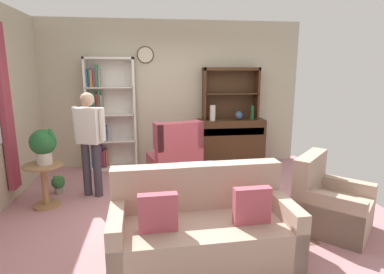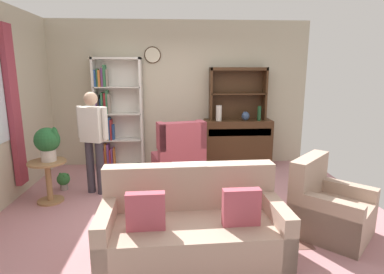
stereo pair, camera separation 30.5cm
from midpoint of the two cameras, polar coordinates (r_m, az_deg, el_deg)
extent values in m
cube|color=#B27A7F|center=(4.49, -2.94, -12.66)|extent=(5.40, 4.60, 0.02)
cube|color=#BCB299|center=(6.22, -4.74, 7.75)|extent=(5.00, 0.06, 2.80)
cylinder|color=beige|center=(6.16, -9.96, 14.54)|extent=(0.28, 0.03, 0.28)
torus|color=#382314|center=(6.16, -9.96, 14.54)|extent=(0.31, 0.02, 0.31)
cube|color=#422816|center=(6.26, 3.11, 9.83)|extent=(0.28, 0.03, 0.36)
cube|color=#9E3847|center=(5.09, -32.35, 4.37)|extent=(0.08, 0.24, 2.30)
cube|color=brown|center=(4.24, 0.19, -14.04)|extent=(2.28, 1.74, 0.01)
cube|color=silver|center=(6.19, -19.77, 3.80)|extent=(0.04, 0.30, 2.10)
cube|color=silver|center=(6.07, -11.79, 4.10)|extent=(0.04, 0.30, 2.10)
cube|color=silver|center=(6.06, -16.39, 13.64)|extent=(0.90, 0.30, 0.04)
cube|color=silver|center=(6.33, -15.28, -5.30)|extent=(0.90, 0.30, 0.04)
cube|color=silver|center=(6.25, -15.64, 4.14)|extent=(0.90, 0.01, 2.10)
cube|color=silver|center=(6.20, -15.55, -0.66)|extent=(0.86, 0.30, 0.02)
cube|color=#284C8C|center=(6.33, -18.97, -3.71)|extent=(0.03, 0.14, 0.33)
cube|color=gray|center=(6.32, -18.66, -3.68)|extent=(0.02, 0.16, 0.34)
cube|color=#B22D33|center=(6.32, -18.34, -3.84)|extent=(0.03, 0.19, 0.30)
cube|color=#CC7233|center=(6.30, -18.02, -3.31)|extent=(0.04, 0.14, 0.42)
cube|color=#723F7F|center=(6.29, -17.58, -3.33)|extent=(0.04, 0.19, 0.41)
cube|color=#B22D33|center=(6.29, -17.18, -3.79)|extent=(0.03, 0.20, 0.31)
cube|color=#723F7F|center=(6.29, -16.89, -3.66)|extent=(0.03, 0.22, 0.33)
cube|color=#CC7233|center=(6.28, -16.58, -3.65)|extent=(0.03, 0.13, 0.33)
cube|color=silver|center=(6.11, -15.82, 3.96)|extent=(0.86, 0.30, 0.02)
cube|color=#CC7233|center=(6.20, -19.25, 1.24)|extent=(0.04, 0.16, 0.43)
cube|color=#337247|center=(6.20, -18.80, 0.84)|extent=(0.03, 0.17, 0.34)
cube|color=#CC7233|center=(6.19, -18.44, 1.06)|extent=(0.04, 0.15, 0.39)
cube|color=gold|center=(6.18, -18.01, 1.22)|extent=(0.04, 0.11, 0.42)
cube|color=gold|center=(6.18, -17.69, 0.99)|extent=(0.02, 0.20, 0.37)
cube|color=#284C8C|center=(6.17, -17.42, 1.30)|extent=(0.03, 0.19, 0.43)
cube|color=#B22D33|center=(6.16, -17.11, 1.10)|extent=(0.02, 0.22, 0.39)
cube|color=#284C8C|center=(6.17, -16.77, 0.69)|extent=(0.04, 0.11, 0.29)
cube|color=silver|center=(6.06, -16.10, 8.68)|extent=(0.86, 0.30, 0.02)
cube|color=#723F7F|center=(6.14, -19.63, 5.43)|extent=(0.02, 0.16, 0.34)
cube|color=#3F3833|center=(6.13, -19.32, 5.51)|extent=(0.02, 0.19, 0.35)
cube|color=#284C8C|center=(6.13, -18.96, 5.20)|extent=(0.03, 0.12, 0.28)
cube|color=#337247|center=(6.12, -18.66, 5.76)|extent=(0.03, 0.23, 0.40)
cube|color=#B22D33|center=(6.11, -18.22, 5.72)|extent=(0.04, 0.15, 0.39)
cube|color=#337247|center=(6.10, -17.87, 6.00)|extent=(0.03, 0.19, 0.44)
cube|color=gray|center=(6.10, -17.51, 5.69)|extent=(0.03, 0.21, 0.37)
cube|color=#284C8C|center=(6.11, -19.91, 10.01)|extent=(0.03, 0.16, 0.31)
cube|color=#337247|center=(6.10, -19.55, 10.12)|extent=(0.02, 0.16, 0.33)
cube|color=#CC7233|center=(6.09, -19.20, 10.04)|extent=(0.04, 0.21, 0.31)
cube|color=#723F7F|center=(6.08, -18.78, 10.22)|extent=(0.04, 0.14, 0.34)
cube|color=#337247|center=(6.07, -18.36, 10.53)|extent=(0.04, 0.16, 0.40)
cube|color=gray|center=(6.07, -17.96, 10.15)|extent=(0.03, 0.13, 0.31)
cube|color=#422816|center=(6.24, 5.68, -0.51)|extent=(1.30, 0.45, 0.82)
cube|color=#422816|center=(6.09, 0.44, -5.27)|extent=(0.06, 0.06, 0.10)
cube|color=#422816|center=(6.36, 11.24, -4.74)|extent=(0.06, 0.06, 0.10)
cube|color=#422816|center=(6.42, 0.00, -4.34)|extent=(0.06, 0.06, 0.10)
cube|color=#422816|center=(6.68, 10.28, -3.88)|extent=(0.06, 0.06, 0.10)
cube|color=#352012|center=(5.99, 6.20, 0.94)|extent=(1.20, 0.01, 0.14)
cube|color=#422816|center=(6.09, 0.78, 7.89)|extent=(0.04, 0.26, 1.00)
cube|color=#422816|center=(6.33, 10.41, 7.86)|extent=(0.04, 0.26, 1.00)
cube|color=#422816|center=(6.17, 5.78, 12.25)|extent=(1.10, 0.26, 0.06)
cube|color=#422816|center=(6.19, 5.69, 7.90)|extent=(1.06, 0.26, 0.02)
cube|color=#422816|center=(6.31, 5.43, 7.98)|extent=(1.10, 0.01, 1.00)
cylinder|color=beige|center=(5.99, 2.33, 4.41)|extent=(0.11, 0.11, 0.29)
ellipsoid|color=#33476B|center=(6.12, 7.11, 3.91)|extent=(0.15, 0.15, 0.17)
cylinder|color=#194223|center=(6.16, 9.52, 4.39)|extent=(0.07, 0.07, 0.28)
cube|color=tan|center=(3.28, -0.73, -18.32)|extent=(1.83, 0.91, 0.42)
cube|color=tan|center=(3.38, -1.63, -8.93)|extent=(1.81, 0.26, 0.48)
cube|color=tan|center=(3.23, -16.17, -17.53)|extent=(0.17, 0.85, 0.60)
cube|color=tan|center=(3.45, 13.53, -15.36)|extent=(0.17, 0.85, 0.60)
cube|color=#B74C5B|center=(2.96, -9.25, -13.49)|extent=(0.36, 0.11, 0.36)
cube|color=#B74C5B|center=(3.09, 8.07, -12.30)|extent=(0.36, 0.11, 0.36)
cube|color=white|center=(3.30, -1.66, -5.00)|extent=(0.37, 0.19, 0.00)
cube|color=tan|center=(4.12, 22.35, -12.79)|extent=(1.08, 1.08, 0.40)
cube|color=tan|center=(4.04, 18.73, -6.31)|extent=(0.66, 0.66, 0.48)
cube|color=tan|center=(3.82, 21.22, -13.47)|extent=(0.65, 0.65, 0.55)
cube|color=tan|center=(4.37, 23.48, -10.39)|extent=(0.65, 0.65, 0.55)
cube|color=#B74C5B|center=(5.49, -4.96, -5.53)|extent=(0.95, 0.97, 0.42)
cube|color=#B74C5B|center=(5.07, -4.07, -0.84)|extent=(0.81, 0.39, 0.63)
cube|color=#B74C5B|center=(5.20, -0.66, 0.58)|extent=(0.17, 0.30, 0.44)
cube|color=#B74C5B|center=(5.00, -7.93, -0.01)|extent=(0.17, 0.30, 0.44)
cylinder|color=#997047|center=(4.81, -27.25, -4.63)|extent=(0.52, 0.52, 0.03)
cylinder|color=#997047|center=(4.90, -26.90, -8.06)|extent=(0.08, 0.08, 0.58)
cylinder|color=#997047|center=(5.00, -26.59, -11.02)|extent=(0.36, 0.36, 0.03)
cylinder|color=beige|center=(4.79, -27.00, -3.47)|extent=(0.20, 0.20, 0.16)
sphere|color=#235B2D|center=(4.74, -27.26, -0.86)|extent=(0.35, 0.35, 0.35)
ellipsoid|color=#235B2D|center=(4.80, -26.13, -0.10)|extent=(0.10, 0.06, 0.24)
ellipsoid|color=#235B2D|center=(4.80, -26.09, -0.10)|extent=(0.10, 0.06, 0.24)
ellipsoid|color=#235B2D|center=(4.66, -26.14, -0.45)|extent=(0.10, 0.06, 0.24)
cylinder|color=gray|center=(5.38, -24.66, -8.84)|extent=(0.12, 0.12, 0.09)
sphere|color=#2D6B33|center=(5.34, -24.78, -7.54)|extent=(0.20, 0.20, 0.20)
ellipsoid|color=#2D6B33|center=(5.27, -24.62, -7.52)|extent=(0.06, 0.04, 0.14)
ellipsoid|color=#2D6B33|center=(5.39, -25.27, -7.15)|extent=(0.06, 0.04, 0.14)
ellipsoid|color=#2D6B33|center=(5.31, -24.08, -7.31)|extent=(0.06, 0.04, 0.14)
cylinder|color=#38333D|center=(5.03, -20.32, -5.53)|extent=(0.16, 0.16, 0.82)
cylinder|color=#38333D|center=(4.94, -18.59, -5.75)|extent=(0.16, 0.16, 0.82)
cube|color=silver|center=(4.83, -20.02, 1.96)|extent=(0.39, 0.31, 0.52)
sphere|color=tan|center=(4.78, -20.35, 6.44)|extent=(0.26, 0.26, 0.20)
cylinder|color=silver|center=(4.95, -22.16, 2.34)|extent=(0.10, 0.10, 0.48)
cylinder|color=silver|center=(4.71, -17.82, 2.18)|extent=(0.10, 0.10, 0.48)
cube|color=#422816|center=(4.12, 1.24, -8.74)|extent=(0.80, 0.50, 0.03)
cube|color=#422816|center=(3.96, -3.70, -12.94)|extent=(0.05, 0.05, 0.39)
cube|color=#422816|center=(4.07, 6.99, -12.28)|extent=(0.05, 0.05, 0.39)
cube|color=#422816|center=(4.36, -4.12, -10.50)|extent=(0.05, 0.05, 0.39)
cube|color=#422816|center=(4.46, 5.55, -9.99)|extent=(0.05, 0.05, 0.39)
cube|color=#B22D33|center=(4.03, -0.41, -8.86)|extent=(0.16, 0.13, 0.02)
cube|color=#CC7233|center=(4.02, -0.31, -8.52)|extent=(0.16, 0.11, 0.03)
camera|label=1|loc=(0.15, -91.99, -0.43)|focal=29.23mm
camera|label=2|loc=(0.15, 88.01, 0.43)|focal=29.23mm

